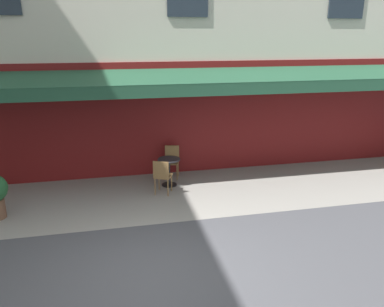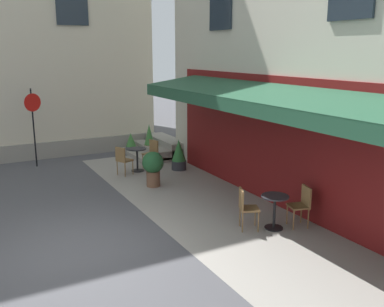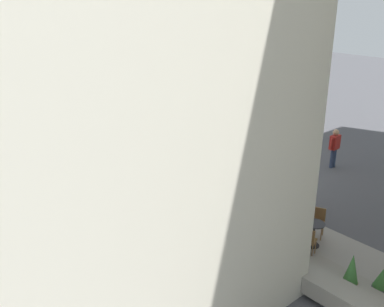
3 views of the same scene
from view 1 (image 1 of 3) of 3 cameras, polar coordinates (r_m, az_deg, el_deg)
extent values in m
plane|color=#4C4C51|center=(6.84, -6.03, -17.51)|extent=(70.00, 70.00, 0.00)
cube|color=gray|center=(10.51, 9.70, -4.76)|extent=(20.50, 3.20, 0.01)
cube|color=maroon|center=(11.38, 6.01, 5.50)|extent=(16.00, 0.06, 3.20)
cube|color=#235138|center=(10.43, 7.65, 11.33)|extent=(15.00, 1.70, 0.36)
cube|color=#235138|center=(9.68, 9.26, 9.45)|extent=(15.00, 0.04, 0.28)
cylinder|color=black|center=(10.42, -3.38, -4.65)|extent=(0.40, 0.40, 0.03)
cylinder|color=black|center=(10.30, -3.42, -2.87)|extent=(0.06, 0.06, 0.72)
cylinder|color=#2D2D33|center=(10.18, -3.45, -0.88)|extent=(0.60, 0.60, 0.03)
cylinder|color=olive|center=(9.96, -3.06, -4.40)|extent=(0.03, 0.03, 0.45)
cylinder|color=olive|center=(10.06, -4.93, -4.24)|extent=(0.03, 0.03, 0.45)
cylinder|color=olive|center=(9.66, -3.60, -5.12)|extent=(0.03, 0.03, 0.45)
cylinder|color=olive|center=(9.76, -5.53, -4.94)|extent=(0.03, 0.03, 0.45)
cube|color=olive|center=(9.77, -4.31, -3.34)|extent=(0.53, 0.53, 0.04)
cube|color=olive|center=(9.53, -4.65, -2.41)|extent=(0.38, 0.20, 0.42)
cylinder|color=olive|center=(10.72, -4.06, -2.83)|extent=(0.03, 0.03, 0.45)
cylinder|color=olive|center=(10.68, -2.25, -2.87)|extent=(0.03, 0.03, 0.45)
cylinder|color=olive|center=(11.04, -3.83, -2.23)|extent=(0.03, 0.03, 0.45)
cylinder|color=olive|center=(11.00, -2.07, -2.27)|extent=(0.03, 0.03, 0.45)
cube|color=olive|center=(10.78, -3.07, -1.32)|extent=(0.49, 0.49, 0.04)
cube|color=olive|center=(10.88, -2.98, 0.13)|extent=(0.40, 0.15, 0.42)
camera|label=2|loc=(9.20, 54.20, 9.51)|focal=40.47mm
camera|label=3|loc=(21.65, -44.78, 21.12)|focal=41.14mm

